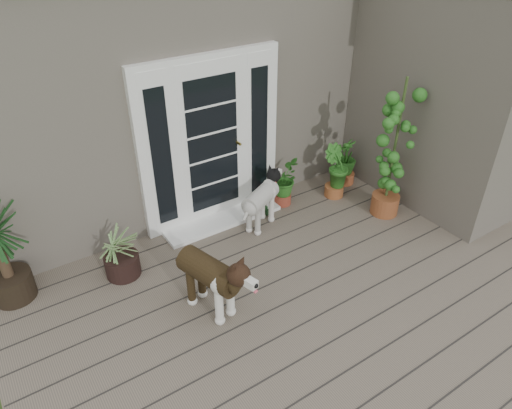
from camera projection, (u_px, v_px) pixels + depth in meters
deck at (334, 311)px, 4.89m from camera, size 6.20×4.60×0.12m
house_main at (156, 69)px, 7.05m from camera, size 7.40×4.00×3.10m
house_wing at (455, 92)px, 6.19m from camera, size 1.60×2.40×3.10m
door_unit at (211, 142)px, 5.72m from camera, size 1.90×0.14×2.15m
door_step at (223, 220)px, 6.15m from camera, size 1.60×0.40×0.05m
brindle_dog at (210, 282)px, 4.64m from camera, size 0.62×0.97×0.74m
white_dog at (260, 205)px, 5.91m from camera, size 0.82×0.63×0.63m
spider_plant at (120, 250)px, 5.11m from camera, size 0.74×0.74×0.69m
yucca at (0, 253)px, 4.67m from camera, size 1.02×1.02×1.19m
herb_a at (283, 186)px, 6.38m from camera, size 0.63×0.63×0.56m
herb_b at (335, 178)px, 6.56m from camera, size 0.54×0.54×0.57m
herb_c at (345, 166)px, 6.88m from camera, size 0.49×0.49×0.55m
sapling at (395, 148)px, 5.81m from camera, size 0.74×0.74×1.94m
clog_left at (259, 205)px, 6.41m from camera, size 0.17×0.32×0.09m
clog_right at (262, 209)px, 6.34m from camera, size 0.14×0.28×0.08m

